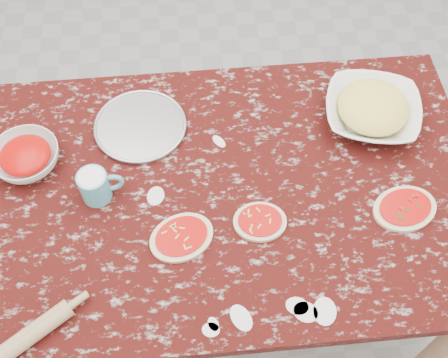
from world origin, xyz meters
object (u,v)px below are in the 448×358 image
sauce_bowl (26,158)px  flour_mug (96,186)px  rolling_pin (28,337)px  pizza_tray (140,127)px  worktable (224,201)px  cheese_bowl (372,112)px

sauce_bowl → flour_mug: flour_mug is taller
rolling_pin → sauce_bowl: bearing=95.8°
flour_mug → rolling_pin: size_ratio=0.54×
rolling_pin → pizza_tray: bearing=66.4°
worktable → pizza_tray: pizza_tray is taller
sauce_bowl → flour_mug: (0.22, -0.14, 0.02)m
pizza_tray → flour_mug: size_ratio=2.23×
pizza_tray → flour_mug: bearing=-117.5°
pizza_tray → rolling_pin: size_ratio=1.20×
worktable → pizza_tray: bearing=134.2°
sauce_bowl → rolling_pin: 0.57m
cheese_bowl → rolling_pin: 1.24m
sauce_bowl → worktable: bearing=-13.8°
flour_mug → worktable: bearing=-1.5°
pizza_tray → sauce_bowl: (-0.35, -0.11, 0.03)m
cheese_bowl → flour_mug: 0.92m
sauce_bowl → cheese_bowl: (1.12, 0.08, 0.00)m
worktable → flour_mug: 0.41m
flour_mug → cheese_bowl: bearing=13.5°
cheese_bowl → sauce_bowl: bearing=-176.1°
cheese_bowl → pizza_tray: bearing=177.3°
worktable → sauce_bowl: size_ratio=7.52×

